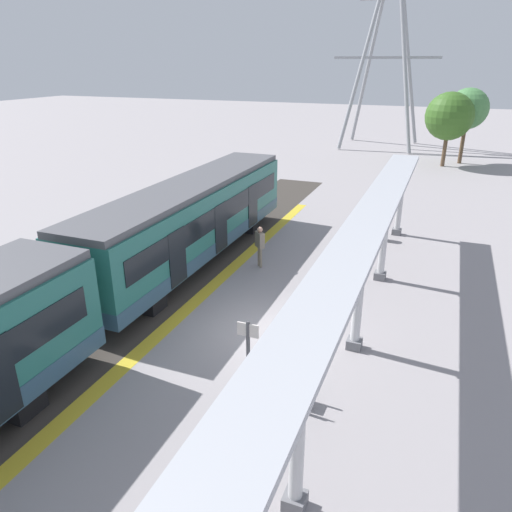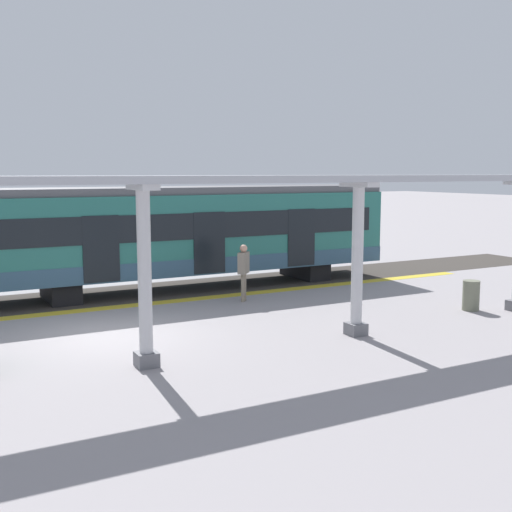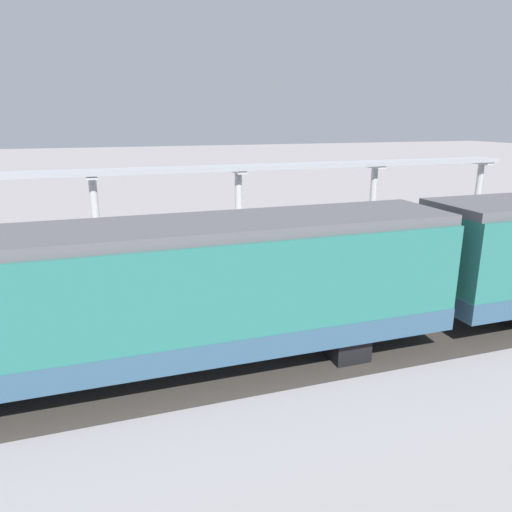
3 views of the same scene
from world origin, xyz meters
name	(u,v)px [view 2 (image 2 of 3)]	position (x,y,z in m)	size (l,w,h in m)	color
ground_plane	(105,335)	(0.00, 0.00, 0.00)	(176.00, 176.00, 0.00)	gray
tactile_edge_strip	(77,311)	(-3.06, 0.00, 0.00)	(0.52, 29.18, 0.01)	gold
trackbed	(64,300)	(-4.92, 0.00, 0.00)	(3.20, 41.18, 0.01)	#38332D
train_far_carriage	(194,235)	(-4.91, 4.43, 1.83)	(2.65, 14.14, 3.48)	#256960
canopy_pillar_third	(145,276)	(2.87, 0.12, 1.89)	(1.10, 0.44, 3.74)	slate
canopy_pillar_fourth	(357,259)	(2.87, 5.46, 1.89)	(1.10, 0.44, 3.74)	slate
canopy_beam	(129,180)	(2.87, -0.15, 3.82)	(1.20, 23.50, 0.16)	#A8AAB2
trash_bin	(471,295)	(2.21, 10.08, 0.43)	(0.48, 0.48, 0.87)	#6B6E59
passenger_waiting_near_edge	(244,266)	(-2.05, 4.88, 1.10)	(0.52, 0.52, 1.76)	gray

